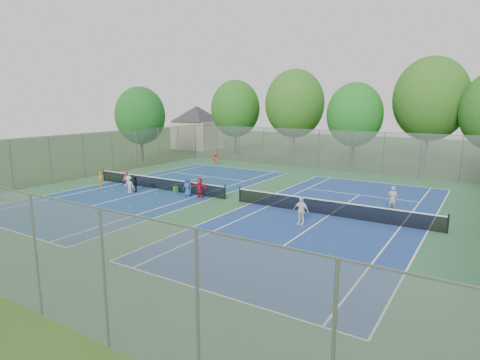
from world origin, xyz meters
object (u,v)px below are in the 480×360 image
object	(u,v)px
ball_crate	(153,185)
ball_hopper	(176,190)
instructor	(393,199)
net_left	(158,184)
net_right	(329,208)

from	to	relation	value
ball_crate	ball_hopper	distance (m)	3.35
instructor	ball_hopper	bearing A→B (deg)	4.87
ball_crate	instructor	world-z (taller)	instructor
net_left	ball_hopper	size ratio (longest dim) A/B	23.87
ball_crate	net_left	bearing A→B (deg)	-26.50
ball_crate	ball_hopper	xyz separation A→B (m)	(3.21, -0.94, 0.13)
ball_hopper	instructor	bearing A→B (deg)	13.20
net_left	ball_crate	world-z (taller)	net_left
net_left	ball_crate	size ratio (longest dim) A/B	39.72
ball_crate	ball_hopper	bearing A→B (deg)	-16.36
ball_crate	instructor	distance (m)	18.17
ball_hopper	instructor	size ratio (longest dim) A/B	0.33
net_right	instructor	distance (m)	4.26
net_right	ball_hopper	size ratio (longest dim) A/B	23.87
net_left	instructor	distance (m)	17.26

